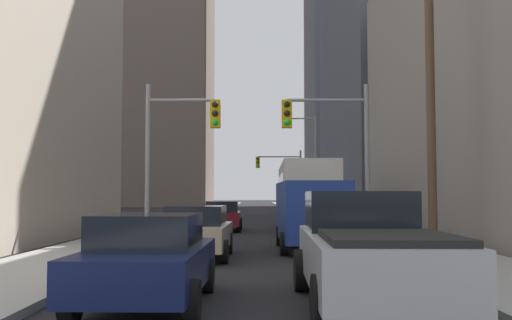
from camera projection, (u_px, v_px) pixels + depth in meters
The scene contains 15 objects.
sidewalk_left at pixel (198, 214), 51.95m from camera, with size 3.29×160.00×0.15m, color #9E9E99.
sidewalk_right at pixel (312, 214), 51.97m from camera, with size 3.29×160.00×0.15m, color #9E9E99.
city_bus at pixel (303, 193), 30.05m from camera, with size 2.73×11.55×3.40m.
pickup_truck_silver at pixel (366, 250), 9.45m from camera, with size 2.20×5.45×1.90m.
cargo_van_blue at pixel (309, 211), 19.17m from camera, with size 2.16×5.25×2.26m.
sedan_navy at pixel (147, 259), 9.52m from camera, with size 1.95×4.24×1.52m.
sedan_beige at pixel (196, 232), 16.72m from camera, with size 1.95×4.24×1.52m.
sedan_maroon at pixel (221, 216), 29.52m from camera, with size 1.95×4.22×1.52m.
traffic_signal_near_left at pixel (177, 137), 21.56m from camera, with size 2.81×0.44×6.00m.
traffic_signal_near_right at pixel (329, 137), 21.57m from camera, with size 3.29×0.44×6.00m.
traffic_signal_far_right at pixel (280, 171), 53.70m from camera, with size 4.28×0.44×6.00m.
utility_pole_right at pixel (429, 74), 18.30m from camera, with size 2.20×0.28×10.78m.
street_lamp_right at pixel (309, 157), 41.04m from camera, with size 2.33×0.32×7.50m.
building_left_far_tower at pixel (131, 35), 96.29m from camera, with size 25.99×21.33×57.12m, color #66564C.
building_right_mid_block at pixel (417, 32), 51.87m from camera, with size 15.04×24.87×33.09m, color #4C515B.
Camera 1 is at (-0.05, -2.17, 1.84)m, focal length 40.43 mm.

